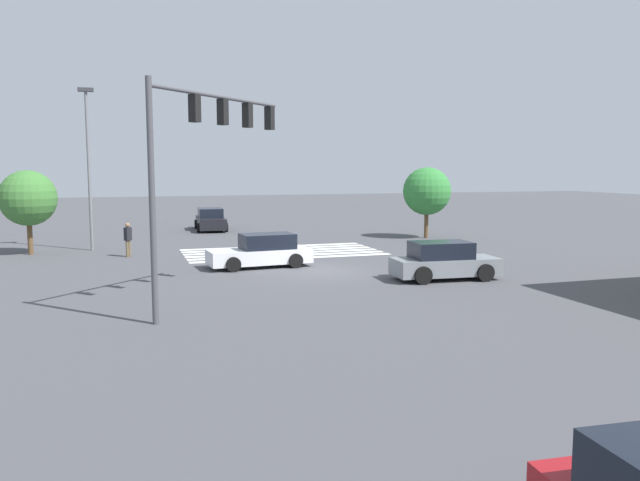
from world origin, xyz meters
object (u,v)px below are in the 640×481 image
object	(u,v)px
pedestrian	(128,238)
car_3	(444,261)
car_4	(211,220)
street_light_pole_a	(88,155)
tree_corner_a	(427,191)
traffic_signal_mast	(205,141)
tree_corner_b	(28,198)
car_0	(262,252)

from	to	relation	value
pedestrian	car_3	bearing A→B (deg)	1.33
car_4	pedestrian	world-z (taller)	pedestrian
street_light_pole_a	tree_corner_a	distance (m)	20.34
traffic_signal_mast	tree_corner_b	xyz separation A→B (m)	(7.17, -15.24, -2.39)
car_3	tree_corner_b	bearing A→B (deg)	146.33
car_3	car_4	size ratio (longest dim) A/B	0.88
car_0	tree_corner_b	distance (m)	13.27
car_3	pedestrian	world-z (taller)	pedestrian
pedestrian	tree_corner_a	distance (m)	18.74
traffic_signal_mast	tree_corner_b	distance (m)	17.01
car_0	car_3	xyz separation A→B (m)	(-6.33, 5.34, 0.03)
tree_corner_b	tree_corner_a	bearing A→B (deg)	-178.23
car_0	street_light_pole_a	distance (m)	12.23
street_light_pole_a	car_3	bearing A→B (deg)	135.31
car_3	car_4	distance (m)	23.89
pedestrian	tree_corner_b	xyz separation A→B (m)	(4.84, -2.45, 1.96)
car_4	tree_corner_a	world-z (taller)	tree_corner_a
car_4	street_light_pole_a	distance (m)	12.84
pedestrian	tree_corner_b	world-z (taller)	tree_corner_b
tree_corner_b	car_4	bearing A→B (deg)	-136.79
car_3	tree_corner_a	bearing A→B (deg)	69.33
tree_corner_a	car_0	bearing A→B (deg)	33.66
pedestrian	street_light_pole_a	distance (m)	5.61
traffic_signal_mast	tree_corner_a	bearing A→B (deg)	-0.13
car_0	street_light_pole_a	xyz separation A→B (m)	(7.62, -8.46, 4.46)
traffic_signal_mast	car_3	world-z (taller)	traffic_signal_mast
car_3	car_4	xyz separation A→B (m)	(6.24, -23.06, 0.01)
traffic_signal_mast	tree_corner_b	world-z (taller)	traffic_signal_mast
pedestrian	tree_corner_b	bearing A→B (deg)	-164.31
car_3	street_light_pole_a	bearing A→B (deg)	139.20
traffic_signal_mast	tree_corner_a	size ratio (longest dim) A/B	1.55
car_3	tree_corner_a	distance (m)	15.27
car_3	tree_corner_b	size ratio (longest dim) A/B	1.00
traffic_signal_mast	car_0	bearing A→B (deg)	20.61
traffic_signal_mast	car_0	distance (m)	9.51
pedestrian	tree_corner_b	distance (m)	5.77
car_0	car_4	xyz separation A→B (m)	(-0.09, -17.72, 0.03)
traffic_signal_mast	car_0	world-z (taller)	traffic_signal_mast
pedestrian	street_light_pole_a	xyz separation A→B (m)	(1.86, -3.23, 4.20)
car_0	tree_corner_b	world-z (taller)	tree_corner_b
car_3	pedestrian	size ratio (longest dim) A/B	2.53
tree_corner_a	car_3	bearing A→B (deg)	65.44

